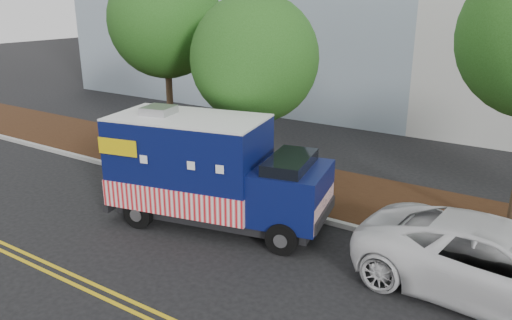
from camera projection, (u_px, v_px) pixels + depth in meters
The scene contains 10 objects.
ground at pixel (215, 216), 14.87m from camera, with size 120.00×120.00×0.00m, color black.
curb at pixel (241, 199), 15.96m from camera, with size 120.00×0.18×0.15m, color #9E9E99.
mulch_strip at pixel (275, 180), 17.63m from camera, with size 120.00×4.00×0.15m, color black.
centerline_near at pixel (95, 285), 11.34m from camera, with size 120.00×0.10×0.01m, color gold.
centerline_far at pixel (86, 290), 11.14m from camera, with size 120.00×0.10×0.01m, color gold.
tree_a at pixel (166, 21), 18.60m from camera, with size 4.28×4.28×7.52m.
tree_b at pixel (254, 59), 15.99m from camera, with size 4.15×4.15×6.41m.
sign_post at pixel (190, 152), 16.99m from camera, with size 0.06×0.06×2.40m, color #473828.
food_truck at pixel (207, 173), 14.06m from camera, with size 6.59×3.53×3.30m.
white_car at pixel (500, 264), 10.56m from camera, with size 2.79×6.06×1.68m, color silver.
Camera 1 is at (8.49, -10.70, 6.25)m, focal length 35.00 mm.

